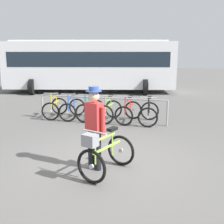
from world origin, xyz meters
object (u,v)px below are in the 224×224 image
at_px(racked_bike_red, 129,112).
at_px(racked_bike_black, 149,113).
at_px(bus_distant, 90,63).
at_px(racked_bike_blue, 72,109).
at_px(racked_bike_yellow, 55,108).
at_px(featured_bicycle, 105,154).
at_px(racked_bike_lime, 109,111).
at_px(person_with_featured_bike, 94,125).
at_px(racked_bike_teal, 90,110).

bearing_deg(racked_bike_red, racked_bike_black, -5.02).
bearing_deg(bus_distant, racked_bike_blue, -80.76).
bearing_deg(racked_bike_blue, racked_bike_yellow, 174.98).
distance_m(racked_bike_black, bus_distant, 8.29).
relative_size(racked_bike_yellow, racked_bike_black, 1.02).
bearing_deg(racked_bike_black, featured_bicycle, -98.80).
xyz_separation_m(racked_bike_lime, bus_distant, (-2.52, 7.05, 1.37)).
xyz_separation_m(racked_bike_blue, person_with_featured_bike, (1.87, -4.21, 0.58)).
xyz_separation_m(racked_bike_yellow, person_with_featured_bike, (2.57, -4.27, 0.58)).
distance_m(racked_bike_teal, bus_distant, 7.35).
distance_m(racked_bike_lime, racked_bike_black, 1.40).
xyz_separation_m(racked_bike_yellow, featured_bicycle, (2.83, -4.53, 0.08)).
bearing_deg(person_with_featured_bike, bus_distant, 105.07).
bearing_deg(racked_bike_blue, bus_distant, 99.24).
relative_size(racked_bike_yellow, racked_bike_lime, 0.95).
bearing_deg(person_with_featured_bike, racked_bike_red, 86.84).
xyz_separation_m(racked_bike_blue, racked_bike_black, (2.79, -0.24, 0.00)).
distance_m(racked_bike_black, featured_bicycle, 4.28).
height_order(racked_bike_yellow, racked_bike_red, same).
relative_size(racked_bike_yellow, featured_bicycle, 0.89).
bearing_deg(racked_bike_red, person_with_featured_bike, -93.16).
bearing_deg(featured_bicycle, racked_bike_red, 90.58).
distance_m(racked_bike_blue, bus_distant, 7.15).
distance_m(racked_bike_blue, featured_bicycle, 4.96).
bearing_deg(racked_bike_black, bus_distant, 118.63).
bearing_deg(person_with_featured_bike, racked_bike_teal, 105.80).
bearing_deg(racked_bike_lime, racked_bike_red, -5.02).
distance_m(racked_bike_lime, featured_bicycle, 4.41).
xyz_separation_m(racked_bike_blue, racked_bike_red, (2.09, -0.18, 0.00)).
bearing_deg(racked_bike_black, racked_bike_blue, 174.98).
height_order(racked_bike_yellow, person_with_featured_bike, person_with_featured_bike).
bearing_deg(racked_bike_red, racked_bike_blue, 174.98).
bearing_deg(racked_bike_red, featured_bicycle, -89.42).
bearing_deg(racked_bike_yellow, racked_bike_black, -5.02).
xyz_separation_m(featured_bicycle, bus_distant, (-3.26, 11.40, 1.30)).
xyz_separation_m(racked_bike_lime, racked_bike_red, (0.70, -0.06, 0.00)).
bearing_deg(racked_bike_black, racked_bike_red, 174.98).
height_order(racked_bike_yellow, racked_bike_black, same).
xyz_separation_m(racked_bike_black, bus_distant, (-3.92, 7.17, 1.37)).
bearing_deg(racked_bike_teal, bus_distant, 104.63).
height_order(racked_bike_blue, racked_bike_black, same).
height_order(racked_bike_lime, featured_bicycle, same).
height_order(racked_bike_blue, racked_bike_lime, same).
bearing_deg(bus_distant, racked_bike_red, -65.65).
bearing_deg(racked_bike_red, bus_distant, 114.35).
relative_size(racked_bike_yellow, person_with_featured_bike, 0.65).
height_order(racked_bike_blue, bus_distant, bus_distant).
distance_m(racked_bike_yellow, racked_bike_black, 3.50).
distance_m(racked_bike_blue, racked_bike_lime, 1.40).
xyz_separation_m(featured_bicycle, person_with_featured_bike, (-0.27, 0.27, 0.50)).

